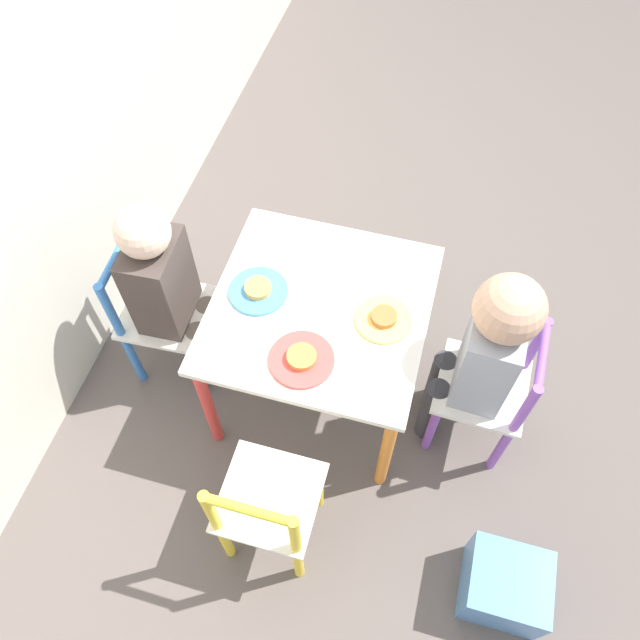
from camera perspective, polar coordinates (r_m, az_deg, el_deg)
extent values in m
plane|color=#5B514C|center=(2.17, 0.00, -5.92)|extent=(6.00, 6.00, 0.00)
cube|color=silver|center=(1.76, 0.00, 1.10)|extent=(0.61, 0.61, 0.02)
cylinder|color=orange|center=(1.83, 6.07, -11.89)|extent=(0.04, 0.04, 0.46)
cylinder|color=green|center=(2.10, 9.18, 1.66)|extent=(0.04, 0.04, 0.46)
cylinder|color=#DB3D38|center=(1.91, -10.19, -7.71)|extent=(0.04, 0.04, 0.46)
cylinder|color=#E5599E|center=(2.16, -5.04, 4.83)|extent=(0.04, 0.04, 0.46)
cube|color=silver|center=(2.04, -13.92, 0.70)|extent=(0.27, 0.27, 0.02)
cylinder|color=#387AD1|center=(2.08, -11.40, -4.46)|extent=(0.03, 0.03, 0.28)
cylinder|color=#387AD1|center=(2.17, -9.62, 0.30)|extent=(0.03, 0.03, 0.28)
cylinder|color=#387AD1|center=(2.15, -16.69, -3.29)|extent=(0.03, 0.03, 0.28)
cylinder|color=#387AD1|center=(2.24, -14.73, 1.27)|extent=(0.03, 0.03, 0.28)
cylinder|color=#387AD1|center=(1.93, -18.59, 0.69)|extent=(0.03, 0.03, 0.26)
cylinder|color=#387AD1|center=(2.04, -16.34, 5.53)|extent=(0.03, 0.03, 0.26)
cylinder|color=#387AD1|center=(1.90, -18.32, 5.24)|extent=(0.21, 0.03, 0.02)
cube|color=silver|center=(1.90, 14.60, -5.90)|extent=(0.27, 0.27, 0.02)
cylinder|color=#8E51BC|center=(2.08, 11.40, -4.55)|extent=(0.03, 0.03, 0.28)
cylinder|color=#8E51BC|center=(1.98, 10.16, -9.71)|extent=(0.03, 0.03, 0.28)
cylinder|color=#8E51BC|center=(2.10, 17.04, -6.01)|extent=(0.03, 0.03, 0.28)
cylinder|color=#8E51BC|center=(2.00, 16.16, -11.20)|extent=(0.03, 0.03, 0.28)
cylinder|color=#8E51BC|center=(1.87, 19.05, -2.23)|extent=(0.03, 0.03, 0.26)
cylinder|color=#8E51BC|center=(1.76, 18.21, -7.87)|extent=(0.03, 0.03, 0.26)
cylinder|color=#8E51BC|center=(1.72, 19.67, -3.12)|extent=(0.21, 0.03, 0.02)
cube|color=silver|center=(1.72, -4.62, -15.86)|extent=(0.26, 0.26, 0.02)
cylinder|color=yellow|center=(1.88, -0.10, -15.10)|extent=(0.03, 0.03, 0.28)
cylinder|color=yellow|center=(1.91, -6.41, -13.40)|extent=(0.03, 0.03, 0.28)
cylinder|color=yellow|center=(1.83, -2.00, -21.18)|extent=(0.03, 0.03, 0.28)
cylinder|color=yellow|center=(1.86, -8.65, -19.27)|extent=(0.03, 0.03, 0.28)
cylinder|color=yellow|center=(1.57, -2.30, -19.14)|extent=(0.03, 0.03, 0.26)
cylinder|color=yellow|center=(1.60, -9.91, -16.93)|extent=(0.03, 0.03, 0.26)
cylinder|color=yellow|center=(1.47, -6.59, -16.87)|extent=(0.02, 0.21, 0.02)
cylinder|color=#7A6B5B|center=(2.09, -10.58, -3.14)|extent=(0.07, 0.07, 0.29)
cylinder|color=#7A6B5B|center=(2.14, -9.75, -0.88)|extent=(0.07, 0.07, 0.29)
cube|color=#423833|center=(1.90, -14.38, 3.40)|extent=(0.21, 0.15, 0.32)
sphere|color=beige|center=(1.73, -15.93, 7.81)|extent=(0.15, 0.15, 0.15)
cylinder|color=#38383D|center=(2.04, 10.74, -5.67)|extent=(0.07, 0.07, 0.29)
cylinder|color=#38383D|center=(1.99, 10.15, -8.10)|extent=(0.07, 0.07, 0.29)
cube|color=#999EA8|center=(1.76, 15.10, -3.28)|extent=(0.21, 0.15, 0.31)
sphere|color=tan|center=(1.57, 16.94, 0.97)|extent=(0.18, 0.18, 0.18)
cylinder|color=#4C9EE0|center=(1.79, -5.66, 2.66)|extent=(0.17, 0.17, 0.01)
cylinder|color=gold|center=(1.78, -5.69, 2.92)|extent=(0.08, 0.08, 0.02)
cylinder|color=#EADB66|center=(1.73, 5.83, 0.05)|extent=(0.16, 0.16, 0.01)
cylinder|color=#CC6633|center=(1.72, 5.87, 0.30)|extent=(0.07, 0.07, 0.02)
cylinder|color=#E54C47|center=(1.66, -1.69, -3.63)|extent=(0.18, 0.18, 0.01)
cylinder|color=#D6843D|center=(1.65, -1.70, -3.39)|extent=(0.08, 0.08, 0.02)
cube|color=#4C7FB7|center=(1.93, 16.54, -22.25)|extent=(0.20, 0.22, 0.18)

